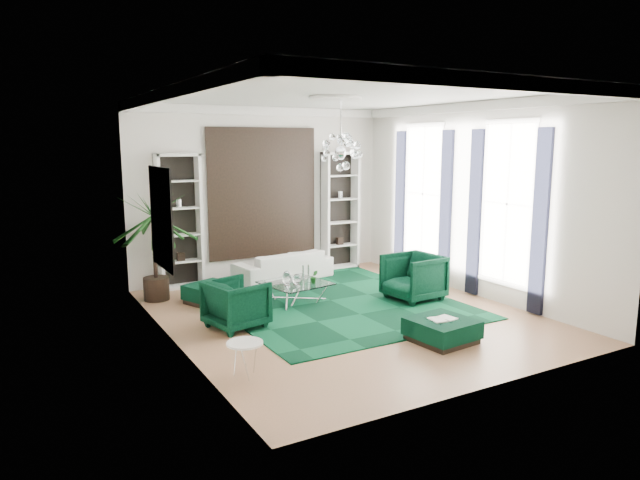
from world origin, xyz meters
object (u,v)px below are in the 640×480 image
sofa (283,266)px  ottoman_side (211,294)px  side_table (245,360)px  ottoman_front (442,331)px  palm (154,232)px  armchair_left (236,304)px  armchair_right (413,277)px  coffee_table (296,292)px

sofa → ottoman_side: (-2.01, -1.02, -0.14)m
sofa → side_table: bearing=50.9°
ottoman_front → palm: bearing=125.3°
sofa → ottoman_side: size_ratio=2.67×
ottoman_front → armchair_left: bearing=138.6°
sofa → armchair_right: 3.09m
armchair_left → coffee_table: 1.79m
side_table → palm: (-0.10, 4.30, 1.11)m
armchair_left → coffee_table: (1.54, 0.88, -0.21)m
armchair_left → side_table: bearing=148.5°
ottoman_side → side_table: side_table is taller
coffee_table → sofa: bearing=71.5°
armchair_left → ottoman_front: size_ratio=1.00×
armchair_left → armchair_right: bearing=-104.7°
armchair_right → ottoman_side: 3.89m
armchair_left → side_table: size_ratio=1.86×
ottoman_side → palm: (-0.85, 0.75, 1.16)m
side_table → ottoman_side: bearing=78.1°
armchair_right → coffee_table: 2.30m
coffee_table → ottoman_front: (0.94, -3.08, -0.01)m
armchair_left → ottoman_side: (0.11, 1.60, -0.22)m
armchair_right → palm: size_ratio=0.37×
sofa → ottoman_side: 2.25m
ottoman_side → side_table: bearing=-101.9°
ottoman_side → side_table: 3.63m
ottoman_front → armchair_right: bearing=61.9°
armchair_right → side_table: armchair_right is taller
armchair_right → palm: (-4.35, 2.44, 0.89)m
armchair_left → ottoman_front: (2.48, -2.19, -0.22)m
ottoman_front → palm: size_ratio=0.33×
palm → armchair_right: bearing=-29.3°
ottoman_side → side_table: size_ratio=1.72×
coffee_table → ottoman_side: bearing=153.4°
coffee_table → armchair_right: bearing=-25.3°
coffee_table → palm: palm is taller
sofa → ottoman_side: bearing=18.9°
armchair_left → side_table: 2.06m
armchair_left → palm: palm is taller
armchair_left → coffee_table: bearing=-73.4°
sofa → armchair_left: armchair_left is taller
ottoman_side → palm: bearing=138.5°
ottoman_side → armchair_right: bearing=-25.8°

